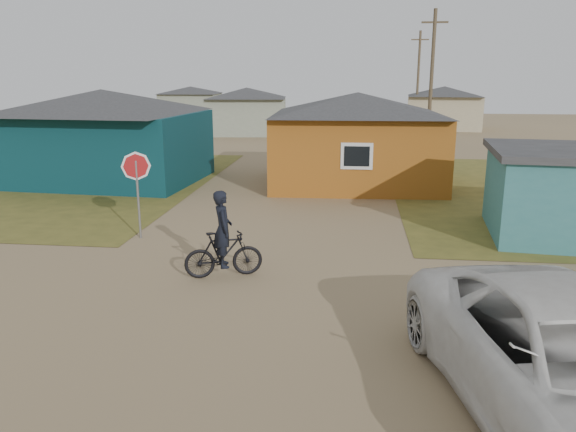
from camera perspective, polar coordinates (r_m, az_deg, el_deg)
The scene contains 10 objects.
ground at distance 11.37m, azimuth -5.94°, elevation -9.99°, with size 120.00×120.00×0.00m, color #907753.
house_teal at distance 26.10m, azimuth -18.16°, elevation 7.86°, with size 8.93×7.08×4.00m.
house_yellow at distance 24.25m, azimuth 7.00°, elevation 7.89°, with size 7.72×6.76×3.90m.
house_pale_west at distance 44.97m, azimuth -4.19°, elevation 10.68°, with size 7.04×6.15×3.60m.
house_beige_east at distance 50.76m, azimuth 15.52°, elevation 10.61°, with size 6.95×6.05×3.60m.
house_pale_north at distance 58.50m, azimuth -9.84°, elevation 11.23°, with size 6.28×5.81×3.40m.
utility_pole_near at distance 32.38m, azimuth 14.34°, elevation 12.93°, with size 1.40×0.20×8.00m.
utility_pole_far at distance 48.38m, azimuth 13.06°, elevation 13.31°, with size 1.40×0.20×8.00m.
stop_sign at distance 16.51m, azimuth -15.13°, elevation 4.02°, with size 0.83×0.10×2.53m.
cyclist at distance 13.18m, azimuth -6.59°, elevation -3.03°, with size 1.90×1.11×2.07m.
Camera 1 is at (2.33, -10.10, 4.66)m, focal length 35.00 mm.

